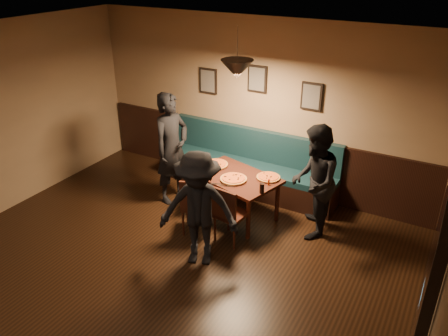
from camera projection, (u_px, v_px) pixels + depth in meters
name	position (u px, v px, depth m)	size (l,w,h in m)	color
floor	(121.00, 308.00, 5.02)	(7.00, 7.00, 0.00)	black
ceiling	(87.00, 61.00, 3.79)	(7.00, 7.00, 0.00)	silver
wall_back	(257.00, 106.00, 7.14)	(6.00, 6.00, 0.00)	#8C704F
wall_right	(430.00, 309.00, 3.09)	(7.00, 7.00, 0.00)	#8C704F
wainscot	(255.00, 157.00, 7.52)	(5.88, 0.06, 1.00)	black
booth_bench	(248.00, 163.00, 7.31)	(3.00, 0.60, 1.00)	#0F232D
window_frame	(435.00, 257.00, 3.45)	(0.06, 2.56, 1.86)	black
window_glass	(431.00, 256.00, 3.46)	(2.40, 2.40, 0.00)	black
picture_left	(208.00, 81.00, 7.38)	(0.32, 0.04, 0.42)	black
picture_center	(257.00, 79.00, 6.92)	(0.32, 0.04, 0.42)	black
picture_right	(312.00, 96.00, 6.59)	(0.32, 0.04, 0.42)	black
pendant_lamp	(237.00, 69.00, 5.82)	(0.44, 0.44, 0.25)	black
dining_table	(235.00, 196.00, 6.66)	(1.25, 0.80, 0.67)	black
chair_near_left	(196.00, 203.00, 6.26)	(0.39, 0.39, 0.87)	#32180D
chair_near_right	(231.00, 213.00, 6.05)	(0.38, 0.38, 0.86)	black
diner_left	(172.00, 148.00, 6.87)	(0.65, 0.43, 1.78)	black
diner_right	(314.00, 182.00, 6.04)	(0.79, 0.62, 1.63)	black
diner_front	(198.00, 210.00, 5.46)	(1.00, 0.58, 1.55)	black
pizza_a	(216.00, 164.00, 6.82)	(0.38, 0.38, 0.04)	#C06724
pizza_b	(233.00, 179.00, 6.38)	(0.39, 0.39, 0.04)	orange
pizza_c	(268.00, 177.00, 6.43)	(0.34, 0.34, 0.04)	#C05A24
soda_glass	(262.00, 188.00, 6.03)	(0.07, 0.07, 0.14)	black
tabasco_bottle	(269.00, 182.00, 6.23)	(0.02, 0.02, 0.11)	#A72505
napkin_a	(212.00, 162.00, 6.94)	(0.16, 0.16, 0.01)	#1E7139
napkin_b	(193.00, 176.00, 6.51)	(0.16, 0.16, 0.01)	#1D6E1F
cutlery_set	(222.00, 185.00, 6.26)	(0.02, 0.21, 0.00)	silver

